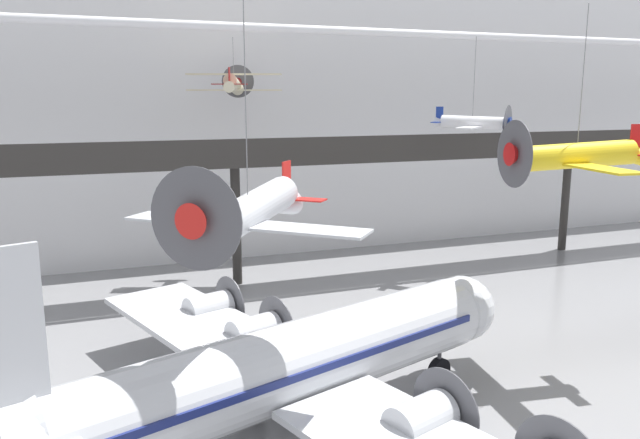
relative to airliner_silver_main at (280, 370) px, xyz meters
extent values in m
cube|color=white|center=(3.56, 31.59, 8.39)|extent=(140.00, 3.00, 23.68)
cube|color=#2D2B28|center=(3.56, 21.79, 5.95)|extent=(110.00, 3.20, 0.90)
cube|color=#2D2B28|center=(3.56, 20.25, 6.95)|extent=(110.00, 0.12, 1.10)
cylinder|color=#2D2B28|center=(3.56, 22.75, 1.02)|extent=(0.70, 0.70, 8.96)
cylinder|color=#2D2B28|center=(33.81, 22.75, 1.02)|extent=(0.70, 0.70, 8.96)
cylinder|color=silver|center=(3.56, 20.73, 14.86)|extent=(120.00, 0.60, 0.60)
cylinder|color=silver|center=(0.11, 0.04, 0.05)|extent=(20.09, 9.50, 3.28)
sphere|color=silver|center=(10.41, 3.49, 0.05)|extent=(3.22, 3.22, 3.22)
cube|color=navy|center=(0.11, 0.04, 0.38)|extent=(18.78, 9.12, 0.30)
cube|color=silver|center=(-1.79, 7.91, -0.68)|extent=(8.51, 13.66, 0.28)
cylinder|color=silver|center=(0.44, 5.67, -0.63)|extent=(2.72, 2.24, 1.58)
cylinder|color=#4C4C51|center=(1.66, 6.08, -0.63)|extent=(1.01, 2.86, 3.00)
cylinder|color=silver|center=(-0.95, 9.82, -0.63)|extent=(2.72, 2.24, 1.58)
cylinder|color=#4C4C51|center=(0.27, 10.22, -0.63)|extent=(1.01, 2.86, 3.00)
cylinder|color=silver|center=(3.77, -4.26, -0.63)|extent=(2.72, 2.24, 1.58)
cylinder|color=#4C4C51|center=(4.99, -3.85, -0.63)|extent=(1.01, 2.86, 3.00)
cube|color=silver|center=(-8.78, -2.94, 0.71)|extent=(5.15, 8.91, 0.20)
cylinder|color=#4C4C51|center=(8.97, 3.01, -2.20)|extent=(0.20, 0.20, 1.21)
cylinder|color=black|center=(8.97, 3.01, -2.80)|extent=(1.35, 0.77, 1.30)
cylinder|color=#4C4C51|center=(-0.50, 2.60, -2.20)|extent=(0.20, 0.20, 1.21)
cylinder|color=black|center=(-0.50, 2.60, -2.80)|extent=(1.35, 0.77, 1.30)
cylinder|color=beige|center=(4.08, 24.57, 11.17)|extent=(2.48, 4.75, 1.50)
cone|color=maroon|center=(4.89, 26.85, 11.45)|extent=(1.07, 1.01, 0.86)
cylinder|color=#4C4C51|center=(4.95, 27.01, 11.47)|extent=(2.36, 0.87, 2.49)
cone|color=beige|center=(3.32, 22.45, 10.90)|extent=(1.21, 1.52, 0.96)
cube|color=beige|center=(4.17, 24.83, 11.93)|extent=(6.96, 3.41, 0.10)
cube|color=beige|center=(4.17, 24.83, 10.78)|extent=(6.96, 3.41, 0.10)
cube|color=maroon|center=(3.23, 22.18, 11.74)|extent=(0.25, 0.55, 1.15)
cube|color=maroon|center=(3.23, 22.18, 11.17)|extent=(2.53, 1.37, 0.06)
cylinder|color=slate|center=(4.08, 24.57, 13.10)|extent=(0.04, 0.04, 2.92)
cylinder|color=yellow|center=(15.52, 2.07, 7.56)|extent=(6.01, 2.02, 1.46)
cone|color=red|center=(12.48, 2.50, 7.68)|extent=(1.11, 1.22, 1.09)
cylinder|color=#4C4C51|center=(12.27, 2.53, 7.69)|extent=(0.48, 3.13, 3.16)
cone|color=yellow|center=(18.35, 1.68, 7.44)|extent=(1.74, 1.25, 1.10)
cube|color=yellow|center=(15.17, 2.12, 7.19)|extent=(2.64, 8.97, 0.10)
cube|color=red|center=(18.70, 1.63, 8.28)|extent=(0.72, 0.16, 1.46)
cube|color=red|center=(18.70, 1.63, 7.56)|extent=(1.15, 3.22, 0.06)
cylinder|color=slate|center=(15.52, 2.07, 11.33)|extent=(0.04, 0.04, 6.33)
cylinder|color=silver|center=(-0.89, 0.83, 6.09)|extent=(5.28, 5.65, 1.98)
cone|color=red|center=(-3.11, -1.63, 6.44)|extent=(1.58, 1.57, 1.18)
cylinder|color=#4C4C51|center=(-3.27, -1.80, 6.47)|extent=(2.56, 2.31, 3.41)
cone|color=silver|center=(1.17, 3.12, 5.75)|extent=(2.04, 2.09, 1.29)
cube|color=silver|center=(-1.15, 0.55, 5.69)|extent=(8.13, 7.55, 0.10)
cube|color=red|center=(1.43, 3.41, 6.87)|extent=(0.56, 0.61, 1.57)
cube|color=red|center=(1.43, 3.41, 6.09)|extent=(3.05, 2.86, 0.06)
cylinder|color=slate|center=(-0.89, 0.83, 10.58)|extent=(0.04, 0.04, 7.68)
cylinder|color=silver|center=(20.21, 17.78, 8.45)|extent=(3.71, 4.08, 1.04)
cone|color=navy|center=(21.78, 15.97, 8.50)|extent=(1.14, 1.13, 0.85)
cylinder|color=#4C4C51|center=(21.89, 15.85, 8.50)|extent=(1.88, 1.64, 2.46)
cone|color=silver|center=(18.76, 19.46, 8.40)|extent=(1.42, 1.46, 0.83)
cube|color=silver|center=(20.40, 17.57, 8.16)|extent=(5.94, 5.36, 0.10)
cube|color=navy|center=(18.58, 19.67, 9.02)|extent=(0.41, 0.46, 1.13)
cube|color=navy|center=(18.58, 19.67, 8.45)|extent=(2.22, 2.03, 0.06)
cylinder|color=slate|center=(20.21, 17.78, 11.73)|extent=(0.04, 0.04, 5.62)
cube|color=#232326|center=(5.53, -2.53, -2.57)|extent=(0.37, 0.72, 0.73)
camera|label=1|loc=(-6.37, -21.51, 10.31)|focal=35.00mm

